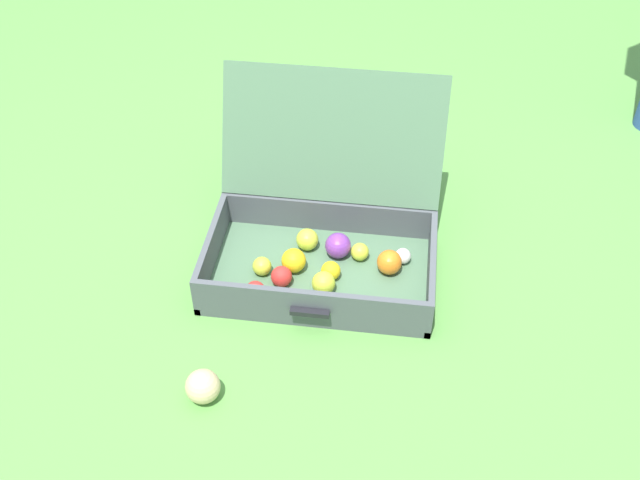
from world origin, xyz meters
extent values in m
plane|color=#569342|center=(0.00, 0.00, 0.00)|extent=(16.00, 16.00, 0.00)
cube|color=#4C7051|center=(0.08, 0.05, 0.01)|extent=(0.67, 0.40, 0.03)
cube|color=#4C5156|center=(-0.25, 0.05, 0.07)|extent=(0.02, 0.40, 0.13)
cube|color=#4C5156|center=(0.41, 0.05, 0.07)|extent=(0.02, 0.40, 0.13)
cube|color=#4C5156|center=(0.08, -0.14, 0.07)|extent=(0.64, 0.02, 0.13)
cube|color=#4C5156|center=(0.08, 0.25, 0.07)|extent=(0.64, 0.02, 0.13)
cube|color=#4C7051|center=(0.08, 0.34, 0.32)|extent=(0.67, 0.18, 0.38)
cube|color=black|center=(0.08, -0.16, 0.07)|extent=(0.11, 0.02, 0.02)
sphere|color=#CCDB38|center=(0.19, 0.12, 0.05)|extent=(0.06, 0.06, 0.06)
sphere|color=yellow|center=(0.00, 0.05, 0.06)|extent=(0.07, 0.07, 0.07)
sphere|color=red|center=(-0.03, -0.01, 0.06)|extent=(0.06, 0.06, 0.06)
sphere|color=#CCDB38|center=(0.03, 0.15, 0.06)|extent=(0.07, 0.07, 0.07)
sphere|color=yellow|center=(0.11, 0.03, 0.05)|extent=(0.06, 0.06, 0.06)
sphere|color=white|center=(0.32, 0.13, 0.05)|extent=(0.05, 0.05, 0.05)
sphere|color=purple|center=(0.12, 0.13, 0.06)|extent=(0.08, 0.08, 0.08)
sphere|color=#CCDB38|center=(-0.09, 0.02, 0.05)|extent=(0.06, 0.06, 0.06)
sphere|color=orange|center=(0.28, 0.08, 0.06)|extent=(0.07, 0.07, 0.07)
sphere|color=#CCDB38|center=(0.29, -0.09, 0.05)|extent=(0.05, 0.05, 0.05)
sphere|color=red|center=(-0.09, -0.08, 0.05)|extent=(0.06, 0.06, 0.06)
sphere|color=#CCDB38|center=(0.10, -0.03, 0.06)|extent=(0.07, 0.07, 0.07)
sphere|color=#D1B784|center=(-0.16, -0.42, 0.05)|extent=(0.09, 0.09, 0.09)
camera|label=1|loc=(0.29, -1.56, 1.65)|focal=42.87mm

